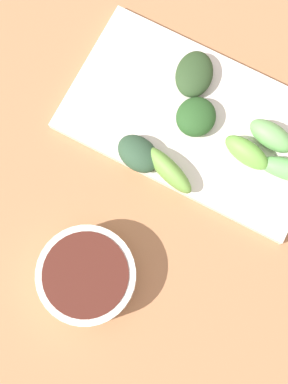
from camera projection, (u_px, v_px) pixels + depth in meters
name	position (u px, v px, depth m)	size (l,w,h in m)	color
tabletop	(159.00, 166.00, 0.67)	(2.10, 2.10, 0.02)	#A26F48
sauce_bowl	(87.00, 276.00, 0.61)	(0.11, 0.11, 0.05)	silver
serving_plate	(196.00, 120.00, 0.67)	(0.19, 0.33, 0.01)	silver
broccoli_stalk_0	(247.00, 152.00, 0.64)	(0.03, 0.06, 0.03)	#69B242
broccoli_leafy_1	(194.00, 74.00, 0.66)	(0.06, 0.05, 0.03)	#2B4422
broccoli_leafy_2	(196.00, 117.00, 0.65)	(0.05, 0.05, 0.03)	#265021
broccoli_stalk_3	(271.00, 136.00, 0.64)	(0.03, 0.06, 0.03)	#6BAB5B
broccoli_stalk_4	(168.00, 170.00, 0.64)	(0.02, 0.08, 0.03)	#689E3E
broccoli_leafy_6	(138.00, 154.00, 0.64)	(0.04, 0.06, 0.03)	#2C4A31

